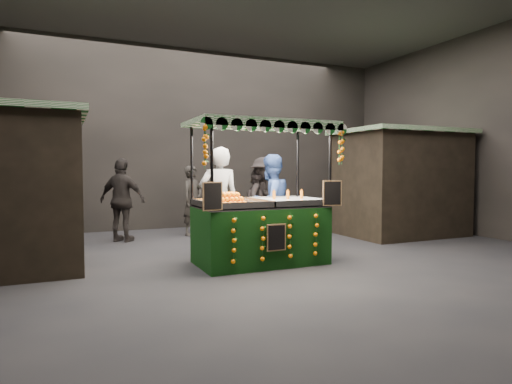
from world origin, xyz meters
name	(u,v)px	position (x,y,z in m)	size (l,w,h in m)	color
ground	(266,261)	(0.00, 0.00, 0.00)	(12.00, 12.00, 0.00)	black
market_hall	(266,69)	(0.00, 0.00, 3.38)	(12.10, 10.10, 5.05)	black
neighbour_stall_right	(400,182)	(4.40, 1.50, 1.31)	(3.00, 2.20, 2.60)	black
juice_stall	(262,220)	(-0.15, -0.15, 0.76)	(2.52, 1.48, 2.44)	black
vendor_grey	(219,202)	(-0.60, 0.80, 1.02)	(0.81, 0.59, 2.05)	slate
vendor_blue	(271,203)	(0.48, 0.79, 0.96)	(1.12, 0.98, 1.93)	navy
shopper_0	(193,201)	(-0.36, 3.50, 0.86)	(0.75, 0.69, 1.72)	black
shopper_1	(258,204)	(1.20, 3.01, 0.76)	(0.93, 0.92, 1.52)	black
shopper_2	(122,200)	(-2.07, 3.20, 0.94)	(1.15, 1.05, 1.88)	black
shopper_3	(263,195)	(1.37, 3.06, 0.97)	(1.42, 1.37, 1.94)	#2A2322
shopper_5	(259,200)	(1.37, 3.31, 0.85)	(0.74, 1.63, 1.69)	#2C2724
shopper_6	(215,195)	(0.47, 4.24, 0.94)	(0.45, 0.69, 1.87)	#2C2924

